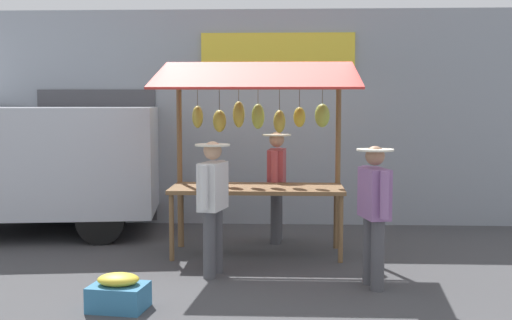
{
  "coord_description": "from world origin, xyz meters",
  "views": [
    {
      "loc": [
        -0.36,
        8.34,
        1.99
      ],
      "look_at": [
        0.0,
        0.3,
        1.25
      ],
      "focal_mm": 46.16,
      "sensor_mm": 36.0,
      "label": 1
    }
  ],
  "objects": [
    {
      "name": "shopper_in_striped_shirt",
      "position": [
        -1.3,
        1.44,
        0.87
      ],
      "size": [
        0.39,
        0.65,
        1.51
      ],
      "rotation": [
        0.0,
        0.0,
        -1.35
      ],
      "color": "#4C4C51",
      "rests_on": "ground"
    },
    {
      "name": "street_backdrop",
      "position": [
        0.05,
        -2.2,
        1.7
      ],
      "size": [
        9.0,
        0.3,
        3.4
      ],
      "color": "#8C939E",
      "rests_on": "ground"
    },
    {
      "name": "market_stall",
      "position": [
        0.01,
        -0.06,
        1.57
      ],
      "size": [
        2.5,
        1.46,
        2.5
      ],
      "color": "brown",
      "rests_on": "ground"
    },
    {
      "name": "ground_plane",
      "position": [
        0.0,
        0.0,
        0.0
      ],
      "size": [
        40.0,
        40.0,
        0.0
      ],
      "primitive_type": "plane",
      "color": "#424244"
    },
    {
      "name": "vendor_with_sunhat",
      "position": [
        -0.24,
        -0.75,
        0.9
      ],
      "size": [
        0.4,
        0.67,
        1.54
      ],
      "rotation": [
        0.0,
        0.0,
        1.48
      ],
      "color": "#4C4C51",
      "rests_on": "ground"
    },
    {
      "name": "produce_crate_near",
      "position": [
        1.22,
        2.31,
        0.16
      ],
      "size": [
        0.57,
        0.47,
        0.35
      ],
      "color": "teal",
      "rests_on": "ground"
    },
    {
      "name": "shopper_with_shopping_bag",
      "position": [
        0.45,
        1.04,
        0.89
      ],
      "size": [
        0.39,
        0.65,
        1.53
      ],
      "rotation": [
        0.0,
        0.0,
        -1.81
      ],
      "color": "#4C4C51",
      "rests_on": "ground"
    }
  ]
}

